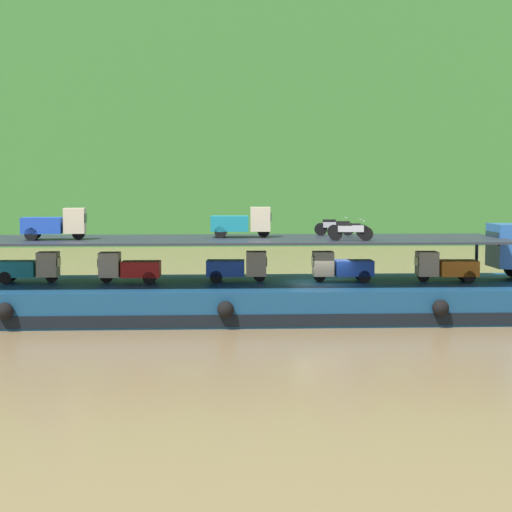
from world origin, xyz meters
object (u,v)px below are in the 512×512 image
(cargo_barge, at_px, (322,299))
(mini_truck_lower_mid, at_px, (238,267))
(mini_truck_lower_stern, at_px, (29,267))
(motorcycle_upper_port, at_px, (350,231))
(mini_truck_upper_mid, at_px, (242,222))
(mini_truck_lower_aft, at_px, (129,268))
(motorcycle_upper_stbd, at_px, (334,226))
(mini_truck_lower_fore, at_px, (341,267))
(mini_truck_lower_bow, at_px, (445,267))
(mini_truck_upper_stern, at_px, (55,224))
(motorcycle_upper_centre, at_px, (348,228))

(cargo_barge, xyz_separation_m, mini_truck_lower_mid, (-3.80, 0.37, 1.44))
(mini_truck_lower_stern, relative_size, mini_truck_lower_mid, 0.98)
(mini_truck_lower_stern, relative_size, motorcycle_upper_port, 1.45)
(mini_truck_upper_mid, bearing_deg, mini_truck_lower_aft, -173.04)
(motorcycle_upper_port, relative_size, motorcycle_upper_stbd, 1.00)
(mini_truck_lower_fore, distance_m, mini_truck_lower_bow, 4.71)
(mini_truck_lower_fore, height_order, motorcycle_upper_port, motorcycle_upper_port)
(mini_truck_upper_mid, bearing_deg, mini_truck_lower_fore, -7.86)
(mini_truck_lower_aft, bearing_deg, mini_truck_lower_mid, 2.83)
(mini_truck_lower_aft, height_order, motorcycle_upper_port, motorcycle_upper_port)
(mini_truck_upper_stern, bearing_deg, cargo_barge, 2.92)
(mini_truck_lower_bow, bearing_deg, motorcycle_upper_stbd, 156.37)
(mini_truck_lower_aft, relative_size, motorcycle_upper_centre, 1.45)
(mini_truck_lower_bow, bearing_deg, cargo_barge, 178.56)
(mini_truck_lower_fore, bearing_deg, mini_truck_lower_bow, -3.28)
(mini_truck_lower_aft, relative_size, mini_truck_lower_bow, 0.99)
(mini_truck_lower_aft, distance_m, mini_truck_lower_bow, 14.31)
(mini_truck_lower_fore, bearing_deg, mini_truck_lower_stern, 178.46)
(mini_truck_lower_fore, relative_size, mini_truck_upper_mid, 0.99)
(mini_truck_upper_stern, relative_size, motorcycle_upper_stbd, 1.47)
(mini_truck_upper_mid, bearing_deg, motorcycle_upper_stbd, 15.33)
(mini_truck_lower_fore, distance_m, motorcycle_upper_stbd, 2.53)
(mini_truck_lower_aft, relative_size, motorcycle_upper_stbd, 1.45)
(motorcycle_upper_centre, bearing_deg, mini_truck_lower_aft, 179.41)
(mini_truck_upper_mid, xyz_separation_m, motorcycle_upper_centre, (4.76, -0.73, -0.26))
(mini_truck_lower_stern, relative_size, mini_truck_lower_fore, 1.00)
(mini_truck_upper_stern, distance_m, motorcycle_upper_port, 12.81)
(mini_truck_upper_mid, relative_size, motorcycle_upper_centre, 1.46)
(mini_truck_lower_stern, height_order, motorcycle_upper_port, motorcycle_upper_port)
(mini_truck_upper_stern, bearing_deg, mini_truck_lower_bow, 1.52)
(cargo_barge, relative_size, mini_truck_lower_aft, 11.99)
(mini_truck_lower_stern, xyz_separation_m, mini_truck_lower_bow, (18.78, -0.65, 0.00))
(cargo_barge, height_order, motorcycle_upper_stbd, motorcycle_upper_stbd)
(motorcycle_upper_port, bearing_deg, motorcycle_upper_stbd, 92.21)
(mini_truck_lower_mid, distance_m, motorcycle_upper_stbd, 5.18)
(cargo_barge, bearing_deg, mini_truck_lower_mid, 174.46)
(mini_truck_lower_aft, height_order, mini_truck_lower_mid, same)
(cargo_barge, height_order, mini_truck_lower_bow, mini_truck_lower_bow)
(mini_truck_lower_aft, height_order, mini_truck_upper_mid, mini_truck_upper_mid)
(motorcycle_upper_port, bearing_deg, motorcycle_upper_centre, 83.98)
(mini_truck_lower_stern, bearing_deg, mini_truck_lower_mid, -0.85)
(mini_truck_lower_aft, xyz_separation_m, mini_truck_lower_fore, (9.60, 0.00, 0.00))
(cargo_barge, xyz_separation_m, mini_truck_lower_bow, (5.60, -0.14, 1.44))
(cargo_barge, bearing_deg, motorcycle_upper_centre, 1.16)
(mini_truck_upper_mid, bearing_deg, mini_truck_upper_stern, -170.64)
(cargo_barge, xyz_separation_m, mini_truck_lower_fore, (0.90, 0.13, 1.44))
(motorcycle_upper_centre, bearing_deg, cargo_barge, -178.84)
(mini_truck_upper_stern, bearing_deg, mini_truck_lower_mid, 6.92)
(mini_truck_lower_stern, xyz_separation_m, mini_truck_lower_fore, (14.08, -0.38, 0.00))
(cargo_barge, xyz_separation_m, motorcycle_upper_port, (0.96, -1.91, 3.18))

